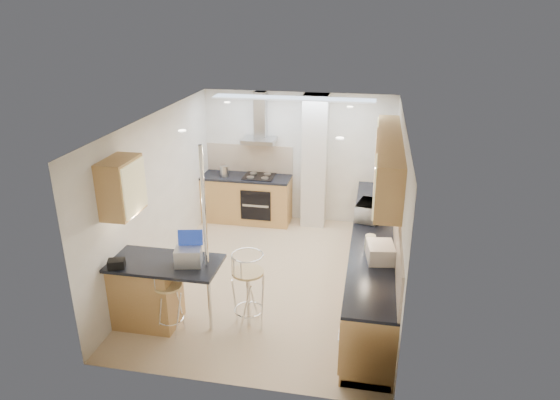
% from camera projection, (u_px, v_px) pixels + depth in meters
% --- Properties ---
extents(ground, '(4.80, 4.80, 0.00)m').
position_uv_depth(ground, '(273.00, 278.00, 7.79)').
color(ground, beige).
rests_on(ground, ground).
extents(room_shell, '(3.64, 4.84, 2.51)m').
position_uv_depth(room_shell, '(298.00, 178.00, 7.52)').
color(room_shell, silver).
rests_on(room_shell, ground).
extents(right_counter, '(0.63, 4.40, 0.92)m').
position_uv_depth(right_counter, '(372.00, 260.00, 7.36)').
color(right_counter, tan).
rests_on(right_counter, ground).
extents(back_counter, '(1.70, 0.63, 0.92)m').
position_uv_depth(back_counter, '(247.00, 198.00, 9.71)').
color(back_counter, tan).
rests_on(back_counter, ground).
extents(peninsula, '(1.47, 0.72, 0.94)m').
position_uv_depth(peninsula, '(166.00, 293.00, 6.49)').
color(peninsula, tan).
rests_on(peninsula, ground).
extents(microwave, '(0.44, 0.56, 0.28)m').
position_uv_depth(microwave, '(369.00, 211.00, 7.57)').
color(microwave, white).
rests_on(microwave, right_counter).
extents(laptop, '(0.37, 0.31, 0.22)m').
position_uv_depth(laptop, '(188.00, 257.00, 6.21)').
color(laptop, '#A7AAAF').
rests_on(laptop, peninsula).
extents(bag, '(0.24, 0.21, 0.11)m').
position_uv_depth(bag, '(116.00, 264.00, 6.16)').
color(bag, black).
rests_on(bag, peninsula).
extents(bar_stool_near, '(0.46, 0.46, 0.92)m').
position_uv_depth(bar_stool_near, '(169.00, 301.00, 6.35)').
color(bar_stool_near, '#D5B773').
rests_on(bar_stool_near, ground).
extents(bar_stool_end, '(0.62, 0.62, 1.07)m').
position_uv_depth(bar_stool_end, '(248.00, 290.00, 6.45)').
color(bar_stool_end, '#D5B773').
rests_on(bar_stool_end, ground).
extents(jar_a, '(0.15, 0.15, 0.20)m').
position_uv_depth(jar_a, '(377.00, 204.00, 7.93)').
color(jar_a, beige).
rests_on(jar_a, right_counter).
extents(jar_b, '(0.14, 0.14, 0.14)m').
position_uv_depth(jar_b, '(381.00, 204.00, 8.02)').
color(jar_b, beige).
rests_on(jar_b, right_counter).
extents(jar_c, '(0.17, 0.17, 0.21)m').
position_uv_depth(jar_c, '(370.00, 243.00, 6.64)').
color(jar_c, '#AFAB8C').
rests_on(jar_c, right_counter).
extents(jar_d, '(0.11, 0.11, 0.13)m').
position_uv_depth(jar_d, '(385.00, 259.00, 6.30)').
color(jar_d, white).
rests_on(jar_d, right_counter).
extents(bread_bin, '(0.39, 0.46, 0.22)m').
position_uv_depth(bread_bin, '(380.00, 252.00, 6.38)').
color(bread_bin, beige).
rests_on(bread_bin, right_counter).
extents(kettle, '(0.16, 0.16, 0.21)m').
position_uv_depth(kettle, '(224.00, 171.00, 9.48)').
color(kettle, '#A8AAAD').
rests_on(kettle, back_counter).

